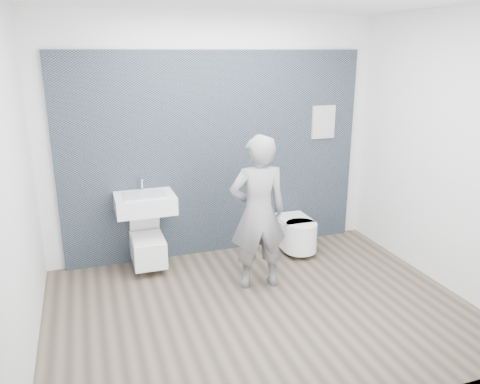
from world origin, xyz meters
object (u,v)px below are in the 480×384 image
object	(u,v)px
toilet_square	(148,248)
visitor	(258,213)
washbasin	(145,203)
toilet_rounded	(296,233)

from	to	relation	value
toilet_square	visitor	distance (m)	1.39
washbasin	visitor	size ratio (longest dim) A/B	0.40
washbasin	toilet_square	size ratio (longest dim) A/B	0.95
washbasin	toilet_square	distance (m)	0.53
toilet_square	visitor	world-z (taller)	visitor
washbasin	visitor	xyz separation A→B (m)	(1.04, -0.76, 0.02)
toilet_square	toilet_rounded	bearing A→B (deg)	-2.71
washbasin	visitor	bearing A→B (deg)	-36.09
washbasin	toilet_square	bearing A→B (deg)	-90.00
toilet_rounded	visitor	world-z (taller)	visitor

